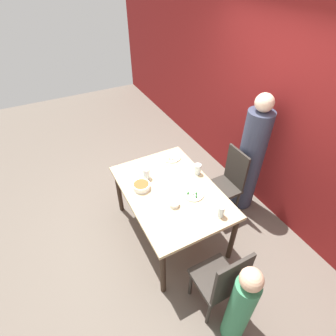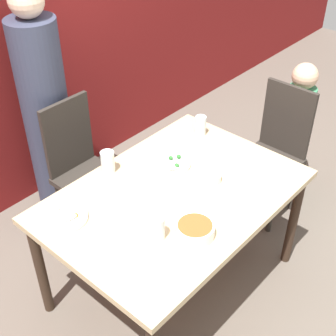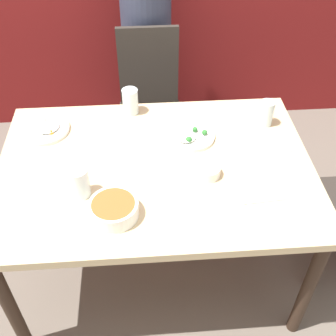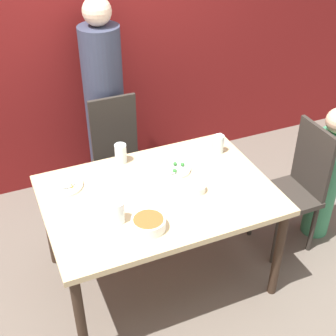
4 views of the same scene
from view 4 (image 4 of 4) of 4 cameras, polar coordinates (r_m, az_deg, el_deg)
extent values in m
plane|color=#60564C|center=(3.50, -1.01, -12.93)|extent=(10.00, 10.00, 0.00)
cube|color=maroon|center=(3.98, -9.70, 16.07)|extent=(10.00, 0.06, 2.70)
cube|color=tan|center=(3.00, -1.16, -3.28)|extent=(1.45, 1.01, 0.04)
cylinder|color=#332319|center=(2.84, -10.61, -17.81)|extent=(0.06, 0.06, 0.72)
cylinder|color=#332319|center=(3.22, 13.27, -10.18)|extent=(0.06, 0.06, 0.72)
cylinder|color=#332319|center=(3.46, -14.30, -6.67)|extent=(0.06, 0.06, 0.72)
cylinder|color=#332319|center=(3.78, 5.72, -1.57)|extent=(0.06, 0.06, 0.72)
cube|color=#2D2823|center=(3.77, -5.50, -0.11)|extent=(0.40, 0.40, 0.04)
cube|color=#2D2823|center=(3.77, -6.64, 4.93)|extent=(0.38, 0.03, 0.53)
cylinder|color=#2D2823|center=(3.74, -6.89, -4.96)|extent=(0.04, 0.04, 0.43)
cylinder|color=#2D2823|center=(3.82, -2.17, -3.75)|extent=(0.04, 0.04, 0.43)
cylinder|color=#2D2823|center=(4.00, -8.31, -2.17)|extent=(0.04, 0.04, 0.43)
cylinder|color=#2D2823|center=(4.07, -3.86, -1.09)|extent=(0.04, 0.04, 0.43)
cube|color=#2D2823|center=(3.57, 14.18, -3.41)|extent=(0.40, 0.40, 0.04)
cube|color=#2D2823|center=(3.51, 17.28, 1.03)|extent=(0.03, 0.38, 0.53)
cylinder|color=#2D2823|center=(3.73, 10.16, -5.48)|extent=(0.04, 0.04, 0.43)
cylinder|color=#2D2823|center=(3.54, 12.98, -8.60)|extent=(0.04, 0.04, 0.43)
cylinder|color=#2D2823|center=(3.89, 14.29, -4.16)|extent=(0.04, 0.04, 0.43)
cylinder|color=#2D2823|center=(3.71, 17.22, -7.05)|extent=(0.04, 0.04, 0.43)
cylinder|color=#33384C|center=(3.94, -7.61, 6.45)|extent=(0.32, 0.32, 1.48)
sphere|color=beige|center=(3.63, -8.67, 18.40)|extent=(0.22, 0.22, 0.22)
cylinder|color=#387F56|center=(3.75, 18.49, -1.93)|extent=(0.21, 0.21, 0.92)
cylinder|color=white|center=(2.70, -2.39, -6.79)|extent=(0.20, 0.20, 0.07)
cylinder|color=#BC5123|center=(2.68, -2.41, -6.29)|extent=(0.18, 0.18, 0.01)
cylinder|color=white|center=(3.18, 0.66, -0.13)|extent=(0.23, 0.23, 0.02)
ellipsoid|color=white|center=(3.14, 0.41, -0.22)|extent=(0.09, 0.09, 0.02)
sphere|color=#2D702D|center=(3.19, 1.79, 0.44)|extent=(0.03, 0.03, 0.03)
sphere|color=#2D702D|center=(3.12, 0.80, -0.38)|extent=(0.03, 0.03, 0.03)
sphere|color=#2D702D|center=(3.19, 0.86, 0.52)|extent=(0.03, 0.03, 0.03)
cylinder|color=white|center=(3.10, -12.67, -2.12)|extent=(0.25, 0.25, 0.02)
ellipsoid|color=white|center=(3.09, -12.32, -1.78)|extent=(0.12, 0.12, 0.02)
cone|color=orange|center=(3.05, -11.68, -2.07)|extent=(0.02, 0.02, 0.03)
cone|color=orange|center=(3.12, -12.75, -1.32)|extent=(0.02, 0.02, 0.03)
cylinder|color=white|center=(2.99, 3.55, -2.44)|extent=(0.11, 0.11, 0.05)
cylinder|color=white|center=(2.97, 3.56, -2.12)|extent=(0.10, 0.10, 0.01)
cylinder|color=silver|center=(2.74, -6.16, -5.34)|extent=(0.08, 0.08, 0.14)
cylinder|color=silver|center=(3.36, 6.21, 2.95)|extent=(0.07, 0.07, 0.13)
cylinder|color=silver|center=(3.25, -5.79, 1.79)|extent=(0.08, 0.08, 0.14)
cube|color=white|center=(3.35, 3.47, 1.69)|extent=(0.14, 0.14, 0.01)
cube|color=silver|center=(2.97, 8.74, -3.64)|extent=(0.18, 0.04, 0.01)
cube|color=silver|center=(3.26, 7.56, 0.37)|extent=(0.17, 0.09, 0.01)
camera|label=1|loc=(3.04, 52.69, 29.06)|focal=28.00mm
camera|label=2|loc=(1.11, -60.90, 10.54)|focal=50.00mm
camera|label=3|loc=(1.24, 22.04, 7.16)|focal=45.00mm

